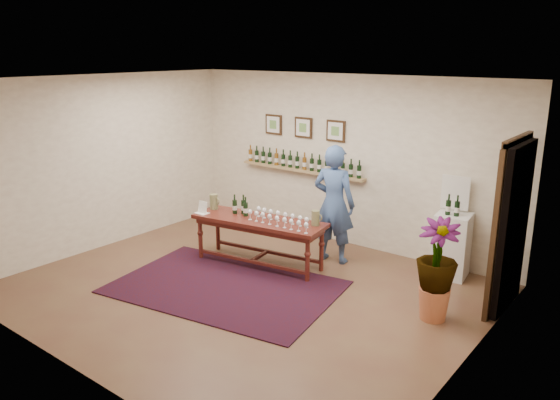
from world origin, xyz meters
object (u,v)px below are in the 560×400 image
Objects in this scene: tasting_table at (259,226)px; display_pedestal at (452,245)px; potted_plant at (436,270)px; person at (334,204)px.

display_pedestal is (2.45, 1.36, -0.15)m from tasting_table.
display_pedestal reaches higher than tasting_table.
tasting_table is 2.28× the size of display_pedestal.
potted_plant is (2.79, -0.04, 0.02)m from tasting_table.
tasting_table is at bearing -150.96° from display_pedestal.
display_pedestal is 0.51× the size of person.
potted_plant is 2.19m from person.
person is at bearing -162.01° from display_pedestal.
display_pedestal is at bearing 20.19° from tasting_table.
potted_plant is at bearing 148.70° from person.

